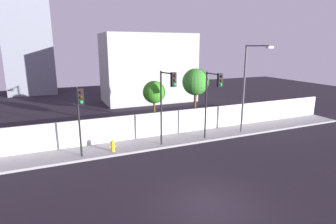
{
  "coord_description": "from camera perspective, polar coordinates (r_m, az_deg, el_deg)",
  "views": [
    {
      "loc": [
        -5.9,
        -9.05,
        6.8
      ],
      "look_at": [
        0.82,
        6.5,
        2.7
      ],
      "focal_mm": 29.03,
      "sensor_mm": 36.0,
      "label": 1
    }
  ],
  "objects": [
    {
      "name": "sidewalk",
      "position": [
        19.43,
        -4.24,
        -6.67
      ],
      "size": [
        36.0,
        2.4,
        0.15
      ],
      "primitive_type": "cube",
      "color": "gray",
      "rests_on": "ground"
    },
    {
      "name": "traffic_light_center",
      "position": [
        16.53,
        -18.01,
        0.81
      ],
      "size": [
        0.36,
        1.15,
        4.35
      ],
      "color": "black",
      "rests_on": "sidewalk"
    },
    {
      "name": "traffic_light_left",
      "position": [
        19.09,
        9.43,
        4.22
      ],
      "size": [
        0.36,
        1.74,
        4.92
      ],
      "color": "black",
      "rests_on": "sidewalk"
    },
    {
      "name": "traffic_light_right",
      "position": [
        17.58,
        -0.14,
        3.97
      ],
      "size": [
        0.57,
        1.55,
        5.1
      ],
      "color": "black",
      "rests_on": "sidewalk"
    },
    {
      "name": "street_lamp_curbside",
      "position": [
        21.62,
        16.34,
        6.09
      ],
      "size": [
        0.8,
        2.21,
        6.75
      ],
      "color": "#4C4C51",
      "rests_on": "sidewalk"
    },
    {
      "name": "ground_plane",
      "position": [
        12.77,
        8.68,
        -18.75
      ],
      "size": [
        80.0,
        80.0,
        0.0
      ],
      "primitive_type": "plane",
      "color": "black"
    },
    {
      "name": "low_building_distant",
      "position": [
        34.57,
        -4.17,
        9.2
      ],
      "size": [
        11.12,
        6.0,
        8.32
      ],
      "primitive_type": "cube",
      "color": "#A8A8A8",
      "rests_on": "ground"
    },
    {
      "name": "roadside_tree_leftmost",
      "position": [
        21.74,
        -2.94,
        4.13
      ],
      "size": [
        1.8,
        1.8,
        4.15
      ],
      "color": "brown",
      "rests_on": "ground"
    },
    {
      "name": "roadside_tree_midleft",
      "position": [
        23.22,
        5.81,
        6.23
      ],
      "size": [
        2.27,
        2.27,
        5.01
      ],
      "color": "brown",
      "rests_on": "ground"
    },
    {
      "name": "fire_hydrant",
      "position": [
        18.08,
        -11.54,
        -6.88
      ],
      "size": [
        0.44,
        0.26,
        0.76
      ],
      "color": "gold",
      "rests_on": "sidewalk"
    },
    {
      "name": "perimeter_wall",
      "position": [
        20.29,
        -5.49,
        -2.91
      ],
      "size": [
        36.0,
        0.18,
        1.8
      ],
      "primitive_type": "cube",
      "color": "silver",
      "rests_on": "sidewalk"
    }
  ]
}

